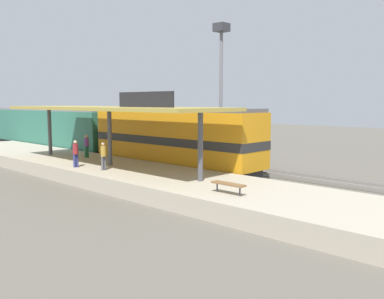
% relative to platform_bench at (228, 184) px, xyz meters
% --- Properties ---
extents(ground_plane, '(120.00, 120.00, 0.00)m').
position_rel_platform_bench_xyz_m(ground_plane, '(8.00, 10.98, -1.34)').
color(ground_plane, '#5B564C').
extents(track_near, '(3.20, 110.00, 0.16)m').
position_rel_platform_bench_xyz_m(track_near, '(6.00, 10.98, -1.31)').
color(track_near, '#4E4941').
rests_on(track_near, ground).
extents(track_far, '(3.20, 110.00, 0.16)m').
position_rel_platform_bench_xyz_m(track_far, '(10.60, 10.98, -1.31)').
color(track_far, '#4E4941').
rests_on(track_far, ground).
extents(platform, '(6.00, 44.00, 0.90)m').
position_rel_platform_bench_xyz_m(platform, '(1.40, 10.98, -0.89)').
color(platform, '#A89E89').
rests_on(platform, ground).
extents(station_canopy, '(5.20, 18.00, 4.70)m').
position_rel_platform_bench_xyz_m(station_canopy, '(1.40, 10.89, 3.19)').
color(station_canopy, '#47474C').
rests_on(station_canopy, platform).
extents(platform_bench, '(0.44, 1.70, 0.50)m').
position_rel_platform_bench_xyz_m(platform_bench, '(0.00, 0.00, 0.00)').
color(platform_bench, '#333338').
rests_on(platform_bench, platform).
extents(locomotive, '(2.93, 14.43, 4.44)m').
position_rel_platform_bench_xyz_m(locomotive, '(6.00, 9.86, 1.07)').
color(locomotive, '#28282D').
rests_on(locomotive, track_near).
extents(passenger_carriage_single, '(2.90, 20.00, 4.24)m').
position_rel_platform_bench_xyz_m(passenger_carriage_single, '(6.00, 27.86, 0.97)').
color(passenger_carriage_single, '#28282D').
rests_on(passenger_carriage_single, track_near).
extents(freight_car, '(2.80, 12.00, 3.54)m').
position_rel_platform_bench_xyz_m(freight_car, '(10.60, 15.15, 0.63)').
color(freight_car, '#28282D').
rests_on(freight_car, track_far).
extents(light_mast, '(1.10, 1.10, 11.70)m').
position_rel_platform_bench_xyz_m(light_mast, '(13.80, 11.95, 7.05)').
color(light_mast, slate).
rests_on(light_mast, ground).
extents(person_waiting, '(0.34, 0.34, 1.71)m').
position_rel_platform_bench_xyz_m(person_waiting, '(-0.08, 9.57, 0.51)').
color(person_waiting, '#4C4C51').
rests_on(person_waiting, platform).
extents(person_walking, '(0.34, 0.34, 1.71)m').
position_rel_platform_bench_xyz_m(person_walking, '(-0.64, 11.80, 0.51)').
color(person_walking, navy).
rests_on(person_walking, platform).
extents(person_boarding, '(0.34, 0.34, 1.71)m').
position_rel_platform_bench_xyz_m(person_boarding, '(2.36, 15.31, 0.51)').
color(person_boarding, '#23603D').
rests_on(person_boarding, platform).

